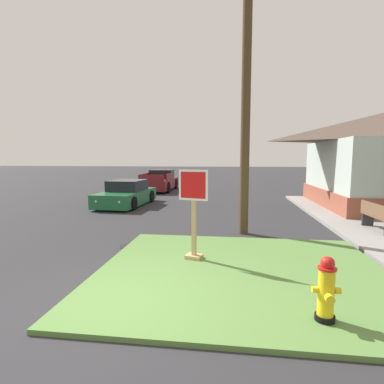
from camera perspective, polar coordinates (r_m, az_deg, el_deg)
The scene contains 10 objects.
ground_plane at distance 5.24m, azimuth -14.40°, elevation -20.41°, with size 160.00×160.00×0.00m, color #2B2B2D.
grass_corner_patch at distance 6.42m, azimuth 9.48°, elevation -14.71°, with size 5.85×5.09×0.08m, color #567F3D.
sidewalk_strip at distance 11.23m, azimuth 30.33°, elevation -6.21°, with size 2.20×16.35×0.12m, color gray.
fire_hydrant at distance 4.76m, azimuth 24.18°, elevation -16.74°, with size 0.38×0.34×0.93m.
stop_sign at distance 6.74m, azimuth 0.34°, elevation -4.80°, with size 0.66×0.36×2.02m.
manhole_cover at distance 8.29m, azimuth -11.03°, elevation -10.07°, with size 0.70×0.70×0.02m, color black.
parked_sedan_green at distance 15.37m, azimuth -12.33°, elevation -0.45°, with size 2.10×4.22×1.25m.
pickup_truck_maroon at distance 22.13m, azimuth -6.10°, elevation 1.93°, with size 2.07×5.04×1.48m.
street_bench at distance 10.90m, azimuth 31.74°, elevation -3.82°, with size 0.46×1.55×0.85m.
utility_pole at distance 9.74m, azimuth 10.36°, elevation 23.12°, with size 1.55×0.28×9.91m.
Camera 1 is at (1.79, -4.33, 2.35)m, focal length 28.03 mm.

